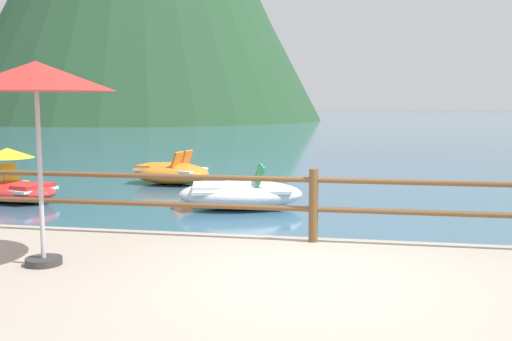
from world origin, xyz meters
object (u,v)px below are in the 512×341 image
at_px(pedal_boat_0, 171,172).
at_px(pedal_boat_2, 12,184).
at_px(beach_umbrella, 36,79).
at_px(pedal_boat_1, 240,194).

distance_m(pedal_boat_0, pedal_boat_2, 4.17).
xyz_separation_m(beach_umbrella, pedal_boat_2, (-4.16, 5.91, -2.06)).
distance_m(pedal_boat_0, pedal_boat_1, 4.14).
relative_size(pedal_boat_0, pedal_boat_2, 0.96).
relative_size(beach_umbrella, pedal_boat_2, 0.90).
xyz_separation_m(pedal_boat_0, pedal_boat_2, (-2.55, -3.30, 0.08)).
relative_size(beach_umbrella, pedal_boat_0, 0.94).
distance_m(beach_umbrella, pedal_boat_1, 6.42).
height_order(beach_umbrella, pedal_boat_2, beach_umbrella).
bearing_deg(pedal_boat_2, pedal_boat_1, 0.72).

